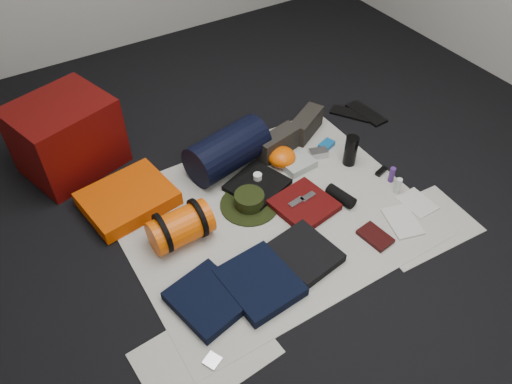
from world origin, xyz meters
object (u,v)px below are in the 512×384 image
red_cabinet (66,136)px  paperback_book (375,237)px  compact_camera (318,153)px  stuff_sack (181,227)px  sleeping_pad (128,199)px  water_bottle (351,151)px  navy_duffel (227,150)px

red_cabinet → paperback_book: 1.86m
compact_camera → stuff_sack: bearing=-152.9°
sleeping_pad → water_bottle: 1.34m
sleeping_pad → paperback_book: size_ratio=2.70×
stuff_sack → compact_camera: bearing=9.3°
sleeping_pad → paperback_book: sleeping_pad is taller
red_cabinet → water_bottle: size_ratio=2.69×
red_cabinet → water_bottle: red_cabinet is taller
navy_duffel → paperback_book: size_ratio=2.79×
stuff_sack → water_bottle: 1.14m
sleeping_pad → water_bottle: bearing=-16.3°
red_cabinet → stuff_sack: (0.30, -0.89, -0.12)m
red_cabinet → paperback_book: (1.18, -1.42, -0.20)m
stuff_sack → paperback_book: stuff_sack is taller
water_bottle → red_cabinet: bearing=148.7°
red_cabinet → stuff_sack: 0.95m
red_cabinet → water_bottle: 1.69m
compact_camera → sleeping_pad: bearing=-173.1°
paperback_book → red_cabinet: bearing=122.0°
red_cabinet → compact_camera: (1.32, -0.72, -0.19)m
sleeping_pad → navy_duffel: 0.64m
navy_duffel → water_bottle: (0.65, -0.36, -0.03)m
red_cabinet → navy_duffel: size_ratio=1.08×
red_cabinet → water_bottle: (1.44, -0.88, -0.12)m
sleeping_pad → navy_duffel: bearing=-1.5°
paperback_book → water_bottle: bearing=56.4°
stuff_sack → paperback_book: 1.03m
red_cabinet → compact_camera: red_cabinet is taller
sleeping_pad → water_bottle: (1.29, -0.38, 0.06)m
navy_duffel → compact_camera: 0.58m
sleeping_pad → navy_duffel: size_ratio=0.97×
sleeping_pad → stuff_sack: size_ratio=1.48×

